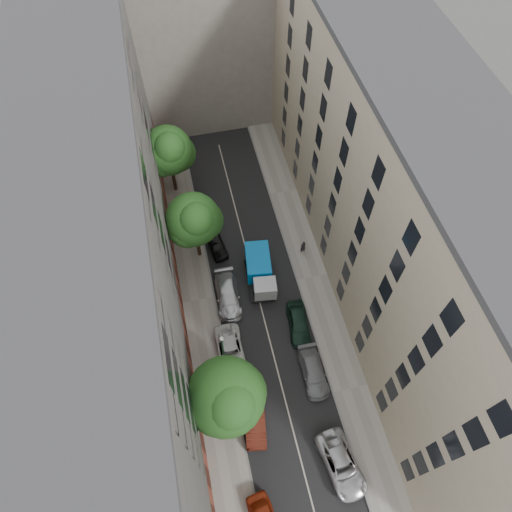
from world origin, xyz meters
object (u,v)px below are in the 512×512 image
object	(u,v)px
pedestrian	(303,247)
car_left_4	(217,245)
tree_near	(228,398)
tarp_truck	(260,271)
tree_mid	(195,221)
car_right_0	(341,464)
car_right_1	(313,372)
lamp_post	(223,349)
car_left_1	(255,419)
tree_far	(169,152)
car_left_2	(230,351)
car_left_3	(228,295)
car_right_2	(299,323)
car_left_5	(203,217)

from	to	relation	value
pedestrian	car_left_4	bearing A→B (deg)	-24.56
tree_near	pedestrian	size ratio (longest dim) A/B	5.31
tarp_truck	pedestrian	xyz separation A→B (m)	(4.79, 1.96, -0.43)
tree_mid	car_right_0	bearing A→B (deg)	-71.08
car_right_1	tree_near	distance (m)	9.17
lamp_post	car_left_4	bearing A→B (deg)	83.32
car_left_1	tree_far	distance (m)	26.28
car_left_2	car_left_3	distance (m)	5.42
pedestrian	tree_mid	bearing A→B (deg)	-19.08
car_left_3	tree_far	xyz separation A→B (m)	(-2.89, 14.34, 4.91)
tree_near	car_left_2	bearing A→B (deg)	79.30
car_left_2	car_right_0	size ratio (longest dim) A/B	0.96
car_right_1	lamp_post	bearing A→B (deg)	162.45
car_right_2	lamp_post	xyz separation A→B (m)	(-7.02, -2.17, 3.15)
car_left_4	car_right_2	xyz separation A→B (m)	(5.60, -10.00, 0.11)
tarp_truck	car_left_5	bearing A→B (deg)	124.87
tarp_truck	car_right_2	xyz separation A→B (m)	(2.20, -5.68, -0.65)
car_left_2	car_left_3	bearing A→B (deg)	81.96
car_left_3	lamp_post	world-z (taller)	lamp_post
lamp_post	tree_near	bearing A→B (deg)	-94.98
car_left_1	car_right_2	distance (m)	9.09
tarp_truck	car_right_0	world-z (taller)	tarp_truck
car_left_4	tree_far	xyz separation A→B (m)	(-2.89, 8.49, 5.02)
tree_mid	lamp_post	bearing A→B (deg)	-88.62
car_left_5	tree_mid	size ratio (longest dim) A/B	0.54
car_right_0	tree_mid	size ratio (longest dim) A/B	0.63
car_left_5	tree_near	xyz separation A→B (m)	(-1.08, -20.11, 4.99)
car_left_3	tree_far	size ratio (longest dim) A/B	0.62
car_left_2	pedestrian	xyz separation A→B (m)	(8.99, 8.84, 0.27)
car_left_1	car_left_2	xyz separation A→B (m)	(-0.80, 5.96, -0.06)
car_right_2	lamp_post	bearing A→B (deg)	-156.36
tarp_truck	car_left_3	size ratio (longest dim) A/B	1.10
car_right_0	car_right_2	bearing A→B (deg)	82.09
pedestrian	car_left_1	bearing A→B (deg)	52.56
tree_near	lamp_post	size ratio (longest dim) A/B	1.43
car_left_3	tree_mid	world-z (taller)	tree_mid
car_right_2	tree_mid	distance (m)	12.93
car_right_0	car_left_1	bearing A→B (deg)	132.33
tree_near	tarp_truck	bearing A→B (deg)	66.89
car_left_3	car_right_2	distance (m)	6.97
car_left_1	tree_near	world-z (taller)	tree_near
car_left_4	tree_far	size ratio (longest dim) A/B	0.45
car_left_4	car_right_2	size ratio (longest dim) A/B	0.86
car_left_2	car_left_4	size ratio (longest dim) A/B	1.32
car_left_4	car_right_1	world-z (taller)	car_right_1
tree_far	lamp_post	bearing A→B (deg)	-85.95
car_left_3	car_right_2	bearing A→B (deg)	-33.83
car_left_4	car_right_1	bearing A→B (deg)	-77.86
car_left_1	car_left_5	xyz separation A→B (m)	(-0.73, 20.76, -0.02)
tarp_truck	car_right_0	distance (m)	17.65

